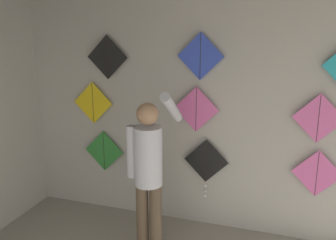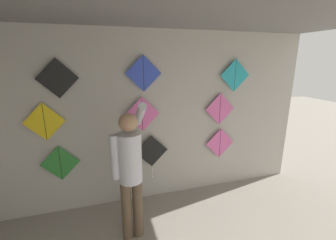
{
  "view_description": "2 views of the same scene",
  "coord_description": "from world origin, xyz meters",
  "px_view_note": "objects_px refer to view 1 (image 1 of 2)",
  "views": [
    {
      "loc": [
        0.9,
        -0.31,
        2.54
      ],
      "look_at": [
        -0.41,
        3.69,
        1.42
      ],
      "focal_mm": 40.0,
      "sensor_mm": 36.0,
      "label": 1
    },
    {
      "loc": [
        -0.73,
        0.53,
        2.35
      ],
      "look_at": [
        0.21,
        3.69,
        1.46
      ],
      "focal_mm": 24.0,
      "sensor_mm": 36.0,
      "label": 2
    }
  ],
  "objects_px": {
    "kite_3": "(93,103)",
    "kite_6": "(107,57)",
    "kite_0": "(104,151)",
    "kite_1": "(206,164)",
    "kite_2": "(317,174)",
    "kite_7": "(200,56)",
    "shopkeeper": "(149,167)",
    "kite_4": "(196,109)",
    "kite_5": "(319,118)"
  },
  "relations": [
    {
      "from": "kite_3",
      "to": "kite_6",
      "type": "distance_m",
      "value": 0.64
    },
    {
      "from": "kite_6",
      "to": "kite_0",
      "type": "bearing_deg",
      "value": 180.0
    },
    {
      "from": "kite_0",
      "to": "kite_1",
      "type": "relative_size",
      "value": 0.73
    },
    {
      "from": "kite_2",
      "to": "kite_6",
      "type": "height_order",
      "value": "kite_6"
    },
    {
      "from": "kite_0",
      "to": "kite_7",
      "type": "distance_m",
      "value": 1.83
    },
    {
      "from": "kite_0",
      "to": "kite_1",
      "type": "xyz_separation_m",
      "value": [
        1.4,
        -0.0,
        -0.01
      ]
    },
    {
      "from": "shopkeeper",
      "to": "kite_0",
      "type": "xyz_separation_m",
      "value": [
        -0.95,
        0.78,
        -0.19
      ]
    },
    {
      "from": "shopkeeper",
      "to": "kite_1",
      "type": "bearing_deg",
      "value": 56.27
    },
    {
      "from": "kite_4",
      "to": "kite_0",
      "type": "bearing_deg",
      "value": 180.0
    },
    {
      "from": "kite_1",
      "to": "kite_2",
      "type": "bearing_deg",
      "value": 0.04
    },
    {
      "from": "shopkeeper",
      "to": "kite_2",
      "type": "bearing_deg",
      "value": 20.7
    },
    {
      "from": "kite_3",
      "to": "kite_7",
      "type": "distance_m",
      "value": 1.56
    },
    {
      "from": "kite_0",
      "to": "kite_1",
      "type": "height_order",
      "value": "kite_1"
    },
    {
      "from": "kite_3",
      "to": "kite_6",
      "type": "bearing_deg",
      "value": 0.0
    },
    {
      "from": "kite_2",
      "to": "kite_5",
      "type": "bearing_deg",
      "value": 180.0
    },
    {
      "from": "kite_0",
      "to": "kite_5",
      "type": "relative_size",
      "value": 1.0
    },
    {
      "from": "kite_0",
      "to": "kite_7",
      "type": "bearing_deg",
      "value": 0.0
    },
    {
      "from": "kite_4",
      "to": "kite_6",
      "type": "bearing_deg",
      "value": 180.0
    },
    {
      "from": "shopkeeper",
      "to": "kite_2",
      "type": "relative_size",
      "value": 3.35
    },
    {
      "from": "shopkeeper",
      "to": "kite_4",
      "type": "bearing_deg",
      "value": 64.46
    },
    {
      "from": "kite_5",
      "to": "kite_0",
      "type": "bearing_deg",
      "value": 180.0
    },
    {
      "from": "kite_3",
      "to": "kite_7",
      "type": "relative_size",
      "value": 1.0
    },
    {
      "from": "kite_1",
      "to": "kite_4",
      "type": "height_order",
      "value": "kite_4"
    },
    {
      "from": "kite_4",
      "to": "kite_5",
      "type": "distance_m",
      "value": 1.37
    },
    {
      "from": "kite_2",
      "to": "kite_5",
      "type": "distance_m",
      "value": 0.64
    },
    {
      "from": "kite_0",
      "to": "kite_6",
      "type": "height_order",
      "value": "kite_6"
    },
    {
      "from": "kite_0",
      "to": "kite_7",
      "type": "relative_size",
      "value": 1.0
    },
    {
      "from": "kite_1",
      "to": "kite_2",
      "type": "height_order",
      "value": "kite_2"
    },
    {
      "from": "kite_0",
      "to": "kite_6",
      "type": "relative_size",
      "value": 1.0
    },
    {
      "from": "shopkeeper",
      "to": "kite_0",
      "type": "relative_size",
      "value": 3.35
    },
    {
      "from": "kite_7",
      "to": "kite_6",
      "type": "bearing_deg",
      "value": 180.0
    },
    {
      "from": "kite_5",
      "to": "kite_2",
      "type": "bearing_deg",
      "value": 0.0
    },
    {
      "from": "shopkeeper",
      "to": "kite_7",
      "type": "distance_m",
      "value": 1.4
    },
    {
      "from": "kite_4",
      "to": "kite_7",
      "type": "relative_size",
      "value": 1.0
    },
    {
      "from": "kite_4",
      "to": "kite_5",
      "type": "height_order",
      "value": "kite_4"
    },
    {
      "from": "kite_1",
      "to": "kite_2",
      "type": "xyz_separation_m",
      "value": [
        1.27,
        0.0,
        0.04
      ]
    },
    {
      "from": "shopkeeper",
      "to": "kite_6",
      "type": "height_order",
      "value": "kite_6"
    },
    {
      "from": "kite_7",
      "to": "kite_2",
      "type": "bearing_deg",
      "value": 0.0
    },
    {
      "from": "kite_0",
      "to": "kite_3",
      "type": "relative_size",
      "value": 1.0
    },
    {
      "from": "kite_2",
      "to": "kite_6",
      "type": "xyz_separation_m",
      "value": [
        -2.56,
        0.0,
        1.22
      ]
    },
    {
      "from": "kite_2",
      "to": "kite_6",
      "type": "relative_size",
      "value": 1.0
    },
    {
      "from": "kite_7",
      "to": "shopkeeper",
      "type": "bearing_deg",
      "value": -114.09
    },
    {
      "from": "kite_5",
      "to": "shopkeeper",
      "type": "bearing_deg",
      "value": -154.98
    },
    {
      "from": "kite_0",
      "to": "kite_2",
      "type": "relative_size",
      "value": 1.0
    },
    {
      "from": "kite_1",
      "to": "kite_5",
      "type": "distance_m",
      "value": 1.4
    },
    {
      "from": "kite_3",
      "to": "kite_7",
      "type": "bearing_deg",
      "value": 0.0
    },
    {
      "from": "kite_0",
      "to": "kite_4",
      "type": "bearing_deg",
      "value": 0.0
    },
    {
      "from": "kite_5",
      "to": "kite_6",
      "type": "relative_size",
      "value": 1.0
    },
    {
      "from": "kite_1",
      "to": "kite_4",
      "type": "xyz_separation_m",
      "value": [
        -0.14,
        0.0,
        0.68
      ]
    },
    {
      "from": "kite_0",
      "to": "kite_7",
      "type": "xyz_separation_m",
      "value": [
        1.3,
        0.0,
        1.29
      ]
    }
  ]
}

